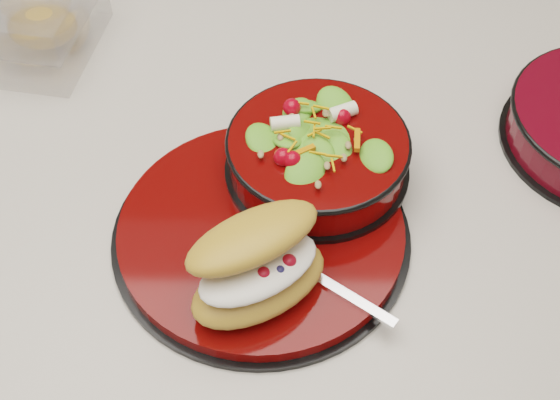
{
  "coord_description": "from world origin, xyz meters",
  "views": [
    {
      "loc": [
        0.08,
        -0.59,
        1.57
      ],
      "look_at": [
        0.07,
        -0.06,
        0.94
      ],
      "focal_mm": 50.0,
      "sensor_mm": 36.0,
      "label": 1
    }
  ],
  "objects_px": {
    "dinner_plate": "(262,233)",
    "salad_bowl": "(318,150)",
    "croissant": "(259,265)",
    "fork": "(327,283)",
    "island_counter": "(234,364)"
  },
  "relations": [
    {
      "from": "croissant",
      "to": "fork",
      "type": "relative_size",
      "value": 1.27
    },
    {
      "from": "dinner_plate",
      "to": "fork",
      "type": "bearing_deg",
      "value": -46.93
    },
    {
      "from": "dinner_plate",
      "to": "fork",
      "type": "distance_m",
      "value": 0.1
    },
    {
      "from": "dinner_plate",
      "to": "salad_bowl",
      "type": "height_order",
      "value": "salad_bowl"
    },
    {
      "from": "salad_bowl",
      "to": "dinner_plate",
      "type": "bearing_deg",
      "value": -126.65
    },
    {
      "from": "island_counter",
      "to": "croissant",
      "type": "relative_size",
      "value": 7.59
    },
    {
      "from": "dinner_plate",
      "to": "croissant",
      "type": "bearing_deg",
      "value": -90.39
    },
    {
      "from": "croissant",
      "to": "salad_bowl",
      "type": "bearing_deg",
      "value": 36.46
    },
    {
      "from": "salad_bowl",
      "to": "fork",
      "type": "height_order",
      "value": "salad_bowl"
    },
    {
      "from": "island_counter",
      "to": "dinner_plate",
      "type": "xyz_separation_m",
      "value": [
        0.05,
        -0.08,
        0.46
      ]
    },
    {
      "from": "island_counter",
      "to": "salad_bowl",
      "type": "height_order",
      "value": "salad_bowl"
    },
    {
      "from": "fork",
      "to": "dinner_plate",
      "type": "bearing_deg",
      "value": 79.17
    },
    {
      "from": "island_counter",
      "to": "croissant",
      "type": "height_order",
      "value": "croissant"
    },
    {
      "from": "dinner_plate",
      "to": "fork",
      "type": "xyz_separation_m",
      "value": [
        0.07,
        -0.07,
        0.01
      ]
    },
    {
      "from": "fork",
      "to": "croissant",
      "type": "bearing_deg",
      "value": 131.56
    }
  ]
}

